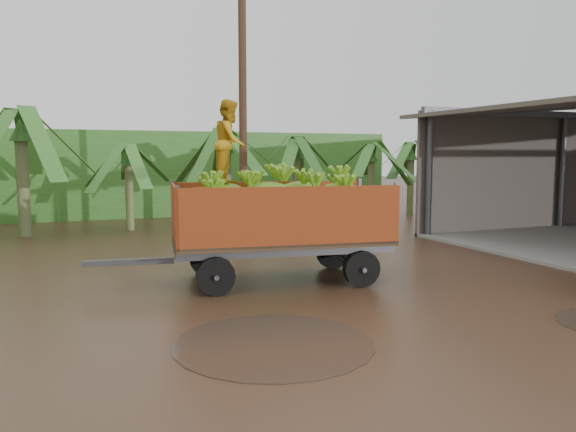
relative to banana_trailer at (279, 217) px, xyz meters
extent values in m
plane|color=black|center=(1.41, -1.64, -1.34)|extent=(100.00, 100.00, 0.00)
cube|color=#383330|center=(12.41, 4.26, 0.66)|extent=(12.00, 0.12, 4.00)
cube|color=#2D661E|center=(-0.59, 14.36, 0.46)|extent=(22.00, 3.00, 3.60)
cube|color=#47474C|center=(-2.97, 0.44, -0.81)|extent=(1.73, 0.37, 0.12)
imported|color=#C28C16|center=(-0.90, 0.40, 1.53)|extent=(0.97, 1.04, 1.70)
cylinder|color=#47301E|center=(1.08, 5.74, 2.85)|extent=(0.24, 0.24, 8.39)
camera|label=1|loc=(-4.18, -10.72, 1.28)|focal=35.00mm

